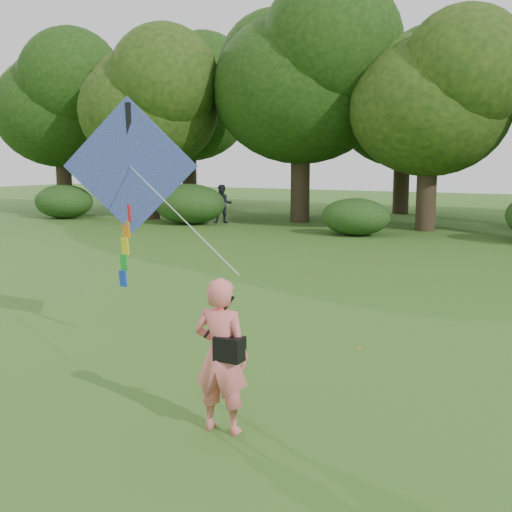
% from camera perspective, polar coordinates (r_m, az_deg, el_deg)
% --- Properties ---
extents(ground, '(100.00, 100.00, 0.00)m').
position_cam_1_polar(ground, '(7.95, -3.70, -12.98)').
color(ground, '#265114').
rests_on(ground, ground).
extents(man_kite_flyer, '(0.65, 0.46, 1.69)m').
position_cam_1_polar(man_kite_flyer, '(6.93, -3.11, -8.83)').
color(man_kite_flyer, '#F07172').
rests_on(man_kite_flyer, ground).
extents(bystander_left, '(1.06, 0.99, 1.75)m').
position_cam_1_polar(bystander_left, '(29.08, -2.97, 4.63)').
color(bystander_left, '#21212C').
rests_on(bystander_left, ground).
extents(crossbody_bag, '(0.43, 0.20, 0.69)m').
position_cam_1_polar(crossbody_bag, '(6.82, -2.40, -8.14)').
color(crossbody_bag, black).
rests_on(crossbody_bag, ground).
extents(flying_kite, '(4.04, 2.60, 2.91)m').
position_cam_1_polar(flying_kite, '(9.96, -11.12, 7.51)').
color(flying_kite, '#2737AD').
rests_on(flying_kite, ground).
extents(shrub_band, '(39.15, 3.22, 1.88)m').
position_cam_1_polar(shrub_band, '(24.44, 16.54, 3.47)').
color(shrub_band, '#264919').
rests_on(shrub_band, ground).
extents(fallen_leaves, '(9.85, 13.48, 0.01)m').
position_cam_1_polar(fallen_leaves, '(13.82, 2.63, -3.54)').
color(fallen_leaves, olive).
rests_on(fallen_leaves, ground).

